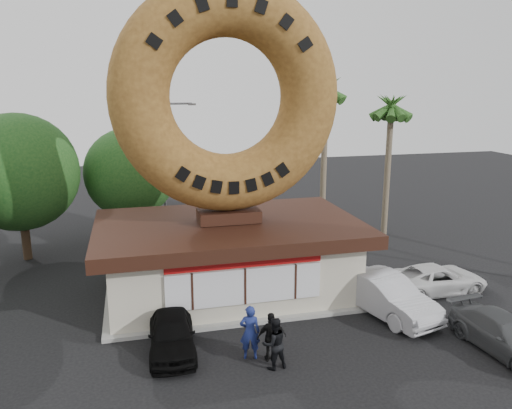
{
  "coord_description": "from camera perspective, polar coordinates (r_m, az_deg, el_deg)",
  "views": [
    {
      "loc": [
        -3.91,
        -14.23,
        8.97
      ],
      "look_at": [
        0.7,
        4.0,
        4.45
      ],
      "focal_mm": 35.0,
      "sensor_mm": 36.0,
      "label": 1
    }
  ],
  "objects": [
    {
      "name": "person_center",
      "position": [
        16.66,
        2.08,
        -15.58
      ],
      "size": [
        0.94,
        0.78,
        1.75
      ],
      "primitive_type": "imported",
      "rotation": [
        0.0,
        0.0,
        3.3
      ],
      "color": "black",
      "rests_on": "ground"
    },
    {
      "name": "person_left",
      "position": [
        17.15,
        -0.71,
        -14.38
      ],
      "size": [
        0.78,
        0.6,
        1.89
      ],
      "primitive_type": "imported",
      "rotation": [
        0.0,
        0.0,
        2.91
      ],
      "color": "navy",
      "rests_on": "ground"
    },
    {
      "name": "tree_west",
      "position": [
        28.13,
        -25.51,
        3.33
      ],
      "size": [
        6.0,
        6.0,
        7.65
      ],
      "color": "#473321",
      "rests_on": "ground"
    },
    {
      "name": "palm_far",
      "position": [
        30.65,
        15.19,
        10.26
      ],
      "size": [
        2.6,
        2.6,
        8.75
      ],
      "color": "#726651",
      "rests_on": "ground"
    },
    {
      "name": "car_white",
      "position": [
        23.7,
        19.96,
        -7.98
      ],
      "size": [
        4.48,
        2.13,
        1.23
      ],
      "primitive_type": "imported",
      "rotation": [
        0.0,
        0.0,
        1.59
      ],
      "color": "silver",
      "rests_on": "ground"
    },
    {
      "name": "car_black",
      "position": [
        17.96,
        -9.62,
        -14.26
      ],
      "size": [
        1.76,
        3.95,
        1.32
      ],
      "primitive_type": "imported",
      "rotation": [
        0.0,
        0.0,
        -0.05
      ],
      "color": "black",
      "rests_on": "ground"
    },
    {
      "name": "giant_donut",
      "position": [
        20.61,
        -3.32,
        12.15
      ],
      "size": [
        9.38,
        2.39,
        9.38
      ],
      "primitive_type": "torus",
      "rotation": [
        1.57,
        0.0,
        0.0
      ],
      "color": "olive",
      "rests_on": "donut_shop"
    },
    {
      "name": "tree_mid",
      "position": [
        29.65,
        -14.19,
        3.48
      ],
      "size": [
        5.2,
        5.2,
        6.63
      ],
      "color": "#473321",
      "rests_on": "ground"
    },
    {
      "name": "car_silver",
      "position": [
        20.9,
        14.56,
        -9.98
      ],
      "size": [
        2.89,
        5.11,
        1.59
      ],
      "primitive_type": "imported",
      "rotation": [
        0.0,
        0.0,
        0.26
      ],
      "color": "#A9A9AE",
      "rests_on": "ground"
    },
    {
      "name": "person_right",
      "position": [
        17.09,
        1.79,
        -14.88
      ],
      "size": [
        1.01,
        0.45,
        1.69
      ],
      "primitive_type": "imported",
      "rotation": [
        0.0,
        0.0,
        3.11
      ],
      "color": "black",
      "rests_on": "ground"
    },
    {
      "name": "ground",
      "position": [
        17.27,
        1.06,
        -17.79
      ],
      "size": [
        90.0,
        90.0,
        0.0
      ],
      "primitive_type": "plane",
      "color": "black",
      "rests_on": "ground"
    },
    {
      "name": "palm_near",
      "position": [
        30.46,
        8.0,
        12.33
      ],
      "size": [
        2.6,
        2.6,
        9.75
      ],
      "color": "#726651",
      "rests_on": "ground"
    },
    {
      "name": "car_grey",
      "position": [
        19.63,
        26.61,
        -13.18
      ],
      "size": [
        2.17,
        4.46,
        1.25
      ],
      "primitive_type": "imported",
      "rotation": [
        0.0,
        0.0,
        0.1
      ],
      "color": "#4C4E50",
      "rests_on": "ground"
    },
    {
      "name": "street_lamp",
      "position": [
        30.63,
        -10.23,
        4.87
      ],
      "size": [
        2.11,
        0.2,
        8.0
      ],
      "color": "#59595E",
      "rests_on": "ground"
    },
    {
      "name": "donut_shop",
      "position": [
        21.81,
        -3.07,
        -5.8
      ],
      "size": [
        11.2,
        7.2,
        3.8
      ],
      "color": "beige",
      "rests_on": "ground"
    }
  ]
}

